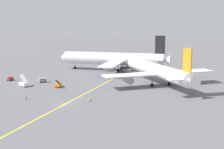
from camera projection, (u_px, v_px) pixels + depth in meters
The scene contains 11 objects.
ground_plane at pixel (64, 104), 94.30m from camera, with size 600.00×600.00×0.00m, color slate.
taxiway_stripe at pixel (80, 96), 103.55m from camera, with size 0.50×120.00×0.01m, color yellow.
airliner_at_gate_left at pixel (114, 59), 153.13m from camera, with size 51.97×45.36×16.34m.
airliner_being_pushed at pixel (158, 71), 120.20m from camera, with size 37.70×39.35×15.04m.
pushback_tug at pixel (126, 70), 147.98m from camera, with size 6.95×6.98×2.76m.
gse_baggage_cart_near_cluster at pixel (43, 80), 125.72m from camera, with size 3.06×3.03×1.71m.
gse_stair_truck_yellow at pixel (24, 84), 118.36m from camera, with size 4.92×3.84×4.06m.
gse_belt_loader_portside at pixel (58, 85), 117.23m from camera, with size 3.02×5.05×3.02m.
gse_gpu_cart_small at pixel (10, 79), 129.34m from camera, with size 2.05×2.42×1.90m.
ground_crew_marshaller_foreground at pixel (90, 99), 96.81m from camera, with size 0.36×0.36×1.54m.
ground_crew_ramp_agent_by_cones at pixel (26, 96), 99.60m from camera, with size 0.36×0.49×1.71m.
Camera 1 is at (48.68, -78.72, 24.08)m, focal length 53.50 mm.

